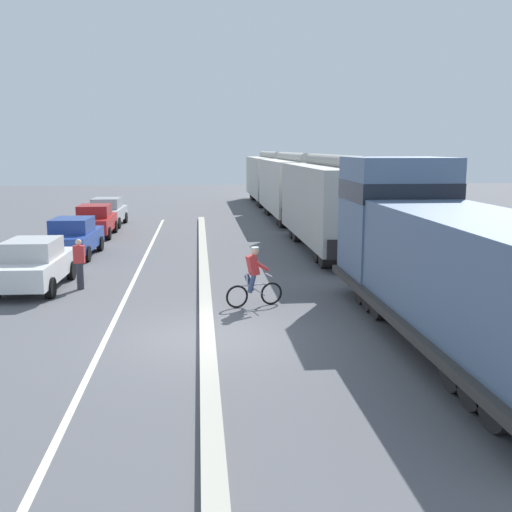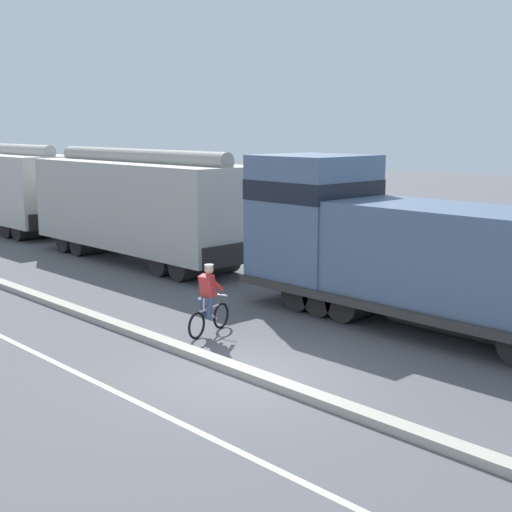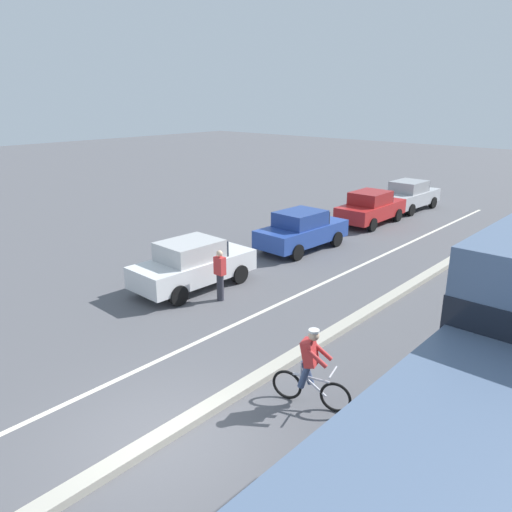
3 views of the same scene
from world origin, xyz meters
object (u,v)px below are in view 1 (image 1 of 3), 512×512
object	(u,v)px
parked_car_red	(95,221)
cyclist	(254,278)
hopper_car_lead	(332,204)
pedestrian_by_cars	(80,263)
parked_car_white	(35,264)
parked_car_silver	(107,212)
hopper_car_trailing	(269,178)
parked_car_blue	(73,237)
locomotive	(444,263)
hopper_car_middle	(291,187)

from	to	relation	value
parked_car_red	cyclist	bearing A→B (deg)	-64.82
hopper_car_lead	pedestrian_by_cars	distance (m)	11.56
parked_car_white	parked_car_silver	bearing A→B (deg)	90.09
hopper_car_trailing	parked_car_white	size ratio (longest dim) A/B	2.49
hopper_car_trailing	parked_car_silver	distance (m)	17.52
parked_car_white	parked_car_blue	size ratio (longest dim) A/B	1.00
parked_car_white	pedestrian_by_cars	xyz separation A→B (m)	(1.44, -0.18, 0.03)
parked_car_white	cyclist	bearing A→B (deg)	-22.62
cyclist	parked_car_blue	bearing A→B (deg)	127.75
parked_car_blue	hopper_car_trailing	bearing A→B (deg)	65.05
hopper_car_lead	parked_car_red	xyz separation A→B (m)	(-11.02, 5.42, -1.26)
hopper_car_lead	cyclist	xyz separation A→B (m)	(-4.23, -9.02, -1.26)
parked_car_silver	parked_car_white	bearing A→B (deg)	-89.91
parked_car_blue	pedestrian_by_cars	bearing A→B (deg)	-77.02
parked_car_red	locomotive	bearing A→B (deg)	-57.92
parked_car_white	pedestrian_by_cars	bearing A→B (deg)	-6.96
hopper_car_middle	hopper_car_trailing	bearing A→B (deg)	90.00
pedestrian_by_cars	parked_car_red	bearing A→B (deg)	97.04
hopper_car_middle	cyclist	world-z (taller)	hopper_car_middle
parked_car_blue	parked_car_red	world-z (taller)	same
hopper_car_middle	parked_car_red	xyz separation A→B (m)	(-11.02, -6.18, -1.26)
hopper_car_trailing	parked_car_silver	bearing A→B (deg)	-129.12
hopper_car_middle	parked_car_red	distance (m)	12.69
parked_car_white	pedestrian_by_cars	world-z (taller)	same
hopper_car_lead	hopper_car_middle	distance (m)	11.60
parked_car_silver	cyclist	world-z (taller)	cyclist
hopper_car_lead	parked_car_silver	distance (m)	14.70
hopper_car_middle	parked_car_red	world-z (taller)	hopper_car_middle
hopper_car_lead	hopper_car_middle	world-z (taller)	same
locomotive	parked_car_white	xyz separation A→B (m)	(-11.00, 5.95, -0.98)
hopper_car_lead	locomotive	bearing A→B (deg)	-90.00
locomotive	parked_car_white	bearing A→B (deg)	151.57
locomotive	parked_car_blue	world-z (taller)	locomotive
hopper_car_trailing	pedestrian_by_cars	xyz separation A→B (m)	(-9.56, -29.58, -1.23)
locomotive	parked_car_red	xyz separation A→B (m)	(-11.02, 17.58, -0.98)
locomotive	parked_car_blue	bearing A→B (deg)	132.82
parked_car_silver	pedestrian_by_cars	distance (m)	16.09
parked_car_silver	hopper_car_trailing	bearing A→B (deg)	50.88
hopper_car_middle	pedestrian_by_cars	distance (m)	20.40
locomotive	hopper_car_lead	bearing A→B (deg)	90.00
locomotive	pedestrian_by_cars	distance (m)	11.21
hopper_car_lead	pedestrian_by_cars	world-z (taller)	hopper_car_lead
hopper_car_middle	hopper_car_trailing	distance (m)	11.60
hopper_car_lead	pedestrian_by_cars	xyz separation A→B (m)	(-9.56, -6.38, -1.23)
cyclist	hopper_car_middle	bearing A→B (deg)	78.41
parked_car_red	cyclist	xyz separation A→B (m)	(6.79, -14.44, 0.00)
hopper_car_trailing	parked_car_white	xyz separation A→B (m)	(-11.00, -29.40, -1.26)
parked_car_red	pedestrian_by_cars	xyz separation A→B (m)	(1.46, -11.80, 0.03)
hopper_car_trailing	parked_car_red	distance (m)	20.95
hopper_car_lead	hopper_car_middle	size ratio (longest dim) A/B	1.00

